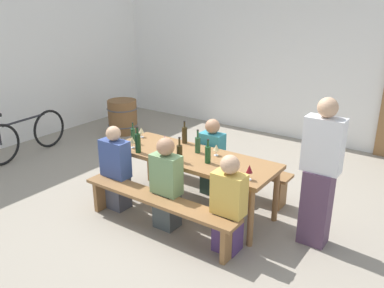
% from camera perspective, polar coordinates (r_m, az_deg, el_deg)
% --- Properties ---
extents(ground_plane, '(24.00, 24.00, 0.00)m').
position_cam_1_polar(ground_plane, '(5.33, 0.00, -9.13)').
color(ground_plane, gray).
extents(back_wall, '(14.00, 0.20, 3.20)m').
position_cam_1_polar(back_wall, '(7.96, 15.52, 12.05)').
color(back_wall, white).
rests_on(back_wall, ground).
extents(tasting_table, '(2.20, 0.79, 0.75)m').
position_cam_1_polar(tasting_table, '(5.04, 0.00, -2.42)').
color(tasting_table, olive).
rests_on(tasting_table, ground).
extents(bench_near, '(2.10, 0.30, 0.45)m').
position_cam_1_polar(bench_near, '(4.68, -4.95, -8.62)').
color(bench_near, olive).
rests_on(bench_near, ground).
extents(bench_far, '(2.10, 0.30, 0.45)m').
position_cam_1_polar(bench_far, '(5.70, 4.02, -3.19)').
color(bench_far, olive).
rests_on(bench_far, ground).
extents(wine_bottle_0, '(0.06, 0.06, 0.29)m').
position_cam_1_polar(wine_bottle_0, '(5.48, -8.45, 1.26)').
color(wine_bottle_0, '#234C2D').
rests_on(wine_bottle_0, tasting_table).
extents(wine_bottle_1, '(0.07, 0.07, 0.30)m').
position_cam_1_polar(wine_bottle_1, '(4.74, 2.29, -1.47)').
color(wine_bottle_1, '#194723').
rests_on(wine_bottle_1, tasting_table).
extents(wine_bottle_2, '(0.07, 0.07, 0.34)m').
position_cam_1_polar(wine_bottle_2, '(5.11, -7.78, 0.20)').
color(wine_bottle_2, '#143319').
rests_on(wine_bottle_2, tasting_table).
extents(wine_bottle_3, '(0.07, 0.07, 0.31)m').
position_cam_1_polar(wine_bottle_3, '(5.06, 0.82, -0.06)').
color(wine_bottle_3, '#234C2D').
rests_on(wine_bottle_3, tasting_table).
extents(wine_bottle_4, '(0.07, 0.07, 0.31)m').
position_cam_1_polar(wine_bottle_4, '(4.78, -1.85, -1.27)').
color(wine_bottle_4, '#332814').
rests_on(wine_bottle_4, tasting_table).
extents(wine_bottle_5, '(0.07, 0.07, 0.31)m').
position_cam_1_polar(wine_bottle_5, '(5.40, -1.07, 1.35)').
color(wine_bottle_5, '#332814').
rests_on(wine_bottle_5, tasting_table).
extents(wine_glass_0, '(0.08, 0.08, 0.15)m').
position_cam_1_polar(wine_glass_0, '(4.97, 3.50, -0.55)').
color(wine_glass_0, silver).
rests_on(wine_glass_0, tasting_table).
extents(wine_glass_1, '(0.08, 0.08, 0.19)m').
position_cam_1_polar(wine_glass_1, '(5.20, -3.94, 0.70)').
color(wine_glass_1, silver).
rests_on(wine_glass_1, tasting_table).
extents(wine_glass_2, '(0.07, 0.07, 0.16)m').
position_cam_1_polar(wine_glass_2, '(5.29, -8.59, 0.58)').
color(wine_glass_2, silver).
rests_on(wine_glass_2, tasting_table).
extents(wine_glass_3, '(0.07, 0.07, 0.17)m').
position_cam_1_polar(wine_glass_3, '(4.33, 8.26, -3.62)').
color(wine_glass_3, silver).
rests_on(wine_glass_3, tasting_table).
extents(wine_glass_4, '(0.08, 0.08, 0.15)m').
position_cam_1_polar(wine_glass_4, '(5.69, -7.29, 1.97)').
color(wine_glass_4, silver).
rests_on(wine_glass_4, tasting_table).
extents(seated_guest_near_0, '(0.39, 0.24, 1.12)m').
position_cam_1_polar(seated_guest_near_0, '(5.22, -10.88, -3.73)').
color(seated_guest_near_0, '#4A4B57').
rests_on(seated_guest_near_0, ground).
extents(seated_guest_near_1, '(0.36, 0.24, 1.14)m').
position_cam_1_polar(seated_guest_near_1, '(4.69, -3.69, -5.95)').
color(seated_guest_near_1, '#42494A').
rests_on(seated_guest_near_1, ground).
extents(seated_guest_near_2, '(0.36, 0.24, 1.12)m').
position_cam_1_polar(seated_guest_near_2, '(4.27, 5.26, -8.92)').
color(seated_guest_near_2, '#4C3366').
rests_on(seated_guest_near_2, ground).
extents(seated_guest_far_0, '(0.33, 0.24, 1.09)m').
position_cam_1_polar(seated_guest_far_0, '(5.54, 2.88, -2.01)').
color(seated_guest_far_0, '#283F35').
rests_on(seated_guest_far_0, ground).
extents(standing_host, '(0.40, 0.24, 1.68)m').
position_cam_1_polar(standing_host, '(4.48, 17.88, -4.40)').
color(standing_host, '#563B54').
rests_on(standing_host, ground).
extents(wine_barrel, '(0.62, 0.62, 0.69)m').
position_cam_1_polar(wine_barrel, '(8.31, -9.94, 3.92)').
color(wine_barrel, brown).
rests_on(wine_barrel, ground).
extents(parked_bicycle_0, '(0.27, 1.71, 0.90)m').
position_cam_1_polar(parked_bicycle_0, '(7.52, -22.77, 1.13)').
color(parked_bicycle_0, black).
rests_on(parked_bicycle_0, ground).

